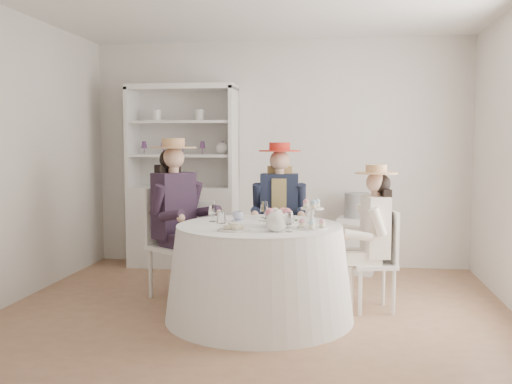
# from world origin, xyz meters

# --- Properties ---
(ground) EXTENTS (4.50, 4.50, 0.00)m
(ground) POSITION_xyz_m (0.00, 0.00, 0.00)
(ground) COLOR #8C6246
(ground) RESTS_ON ground
(wall_back) EXTENTS (4.50, 0.00, 4.50)m
(wall_back) POSITION_xyz_m (0.00, 2.00, 1.35)
(wall_back) COLOR silver
(wall_back) RESTS_ON ground
(wall_front) EXTENTS (4.50, 0.00, 4.50)m
(wall_front) POSITION_xyz_m (0.00, -2.00, 1.35)
(wall_front) COLOR silver
(wall_front) RESTS_ON ground
(wall_left) EXTENTS (0.00, 4.50, 4.50)m
(wall_left) POSITION_xyz_m (-2.25, 0.00, 1.35)
(wall_left) COLOR silver
(wall_left) RESTS_ON ground
(tea_table) EXTENTS (1.59, 1.59, 0.80)m
(tea_table) POSITION_xyz_m (0.07, -0.16, 0.40)
(tea_table) COLOR white
(tea_table) RESTS_ON ground
(hutch) EXTENTS (1.40, 0.81, 2.16)m
(hutch) POSITION_xyz_m (-1.12, 1.77, 0.77)
(hutch) COLOR silver
(hutch) RESTS_ON ground
(side_table) EXTENTS (0.46, 0.46, 0.63)m
(side_table) POSITION_xyz_m (0.93, 1.68, 0.31)
(side_table) COLOR silver
(side_table) RESTS_ON ground
(hatbox) EXTENTS (0.29, 0.29, 0.28)m
(hatbox) POSITION_xyz_m (0.93, 1.68, 0.77)
(hatbox) COLOR black
(hatbox) RESTS_ON side_table
(guest_left) EXTENTS (0.65, 0.61, 1.52)m
(guest_left) POSITION_xyz_m (-0.81, 0.36, 0.86)
(guest_left) COLOR silver
(guest_left) RESTS_ON ground
(guest_mid) EXTENTS (0.54, 0.56, 1.49)m
(guest_mid) POSITION_xyz_m (0.13, 0.86, 0.84)
(guest_mid) COLOR silver
(guest_mid) RESTS_ON ground
(guest_right) EXTENTS (0.52, 0.49, 1.29)m
(guest_right) POSITION_xyz_m (1.02, 0.19, 0.73)
(guest_right) COLOR silver
(guest_right) RESTS_ON ground
(spare_chair) EXTENTS (0.38, 0.38, 0.90)m
(spare_chair) POSITION_xyz_m (-0.68, 0.76, 0.48)
(spare_chair) COLOR silver
(spare_chair) RESTS_ON ground
(teacup_a) EXTENTS (0.11, 0.11, 0.08)m
(teacup_a) POSITION_xyz_m (-0.15, 0.03, 0.84)
(teacup_a) COLOR white
(teacup_a) RESTS_ON tea_table
(teacup_b) EXTENTS (0.07, 0.07, 0.06)m
(teacup_b) POSITION_xyz_m (0.10, 0.11, 0.83)
(teacup_b) COLOR white
(teacup_b) RESTS_ON tea_table
(teacup_c) EXTENTS (0.10, 0.10, 0.07)m
(teacup_c) POSITION_xyz_m (0.27, 0.03, 0.83)
(teacup_c) COLOR white
(teacup_c) RESTS_ON tea_table
(flower_bowl) EXTENTS (0.29, 0.29, 0.06)m
(flower_bowl) POSITION_xyz_m (0.25, -0.26, 0.83)
(flower_bowl) COLOR white
(flower_bowl) RESTS_ON tea_table
(flower_arrangement) EXTENTS (0.21, 0.21, 0.08)m
(flower_arrangement) POSITION_xyz_m (0.24, -0.25, 0.90)
(flower_arrangement) COLOR pink
(flower_arrangement) RESTS_ON tea_table
(table_teapot) EXTENTS (0.24, 0.17, 0.18)m
(table_teapot) POSITION_xyz_m (0.25, -0.50, 0.87)
(table_teapot) COLOR white
(table_teapot) RESTS_ON tea_table
(sandwich_plate) EXTENTS (0.25, 0.25, 0.06)m
(sandwich_plate) POSITION_xyz_m (-0.09, -0.50, 0.81)
(sandwich_plate) COLOR white
(sandwich_plate) RESTS_ON tea_table
(cupcake_stand) EXTENTS (0.24, 0.24, 0.23)m
(cupcake_stand) POSITION_xyz_m (0.51, -0.32, 0.88)
(cupcake_stand) COLOR white
(cupcake_stand) RESTS_ON tea_table
(stemware_set) EXTENTS (0.93, 0.90, 0.15)m
(stemware_set) POSITION_xyz_m (0.07, -0.16, 0.87)
(stemware_set) COLOR white
(stemware_set) RESTS_ON tea_table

